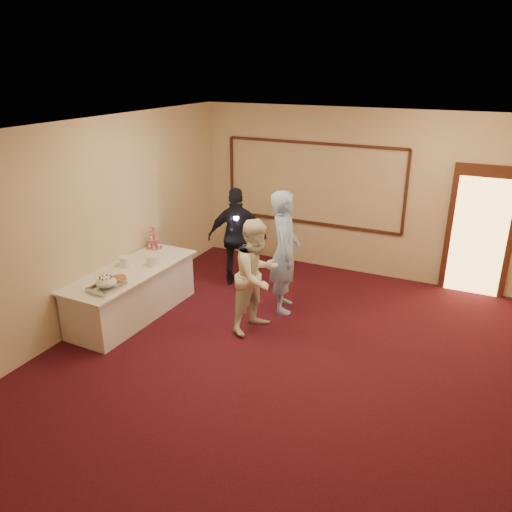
# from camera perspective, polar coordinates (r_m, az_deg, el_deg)

# --- Properties ---
(floor) EXTENTS (7.00, 7.00, 0.00)m
(floor) POSITION_cam_1_polar(r_m,az_deg,el_deg) (6.76, 2.45, -12.02)
(floor) COLOR black
(floor) RESTS_ON ground
(room_walls) EXTENTS (6.04, 7.04, 3.02)m
(room_walls) POSITION_cam_1_polar(r_m,az_deg,el_deg) (5.90, 2.76, 4.67)
(room_walls) COLOR beige
(room_walls) RESTS_ON floor
(wall_molding) EXTENTS (3.45, 0.04, 1.55)m
(wall_molding) POSITION_cam_1_polar(r_m,az_deg,el_deg) (9.42, 6.47, 8.18)
(wall_molding) COLOR #381910
(wall_molding) RESTS_ON room_walls
(doorway) EXTENTS (1.05, 0.07, 2.20)m
(doorway) POSITION_cam_1_polar(r_m,az_deg,el_deg) (9.06, 24.17, 2.49)
(doorway) COLOR #381910
(doorway) RESTS_ON floor
(buffet_table) EXTENTS (0.95, 2.32, 0.77)m
(buffet_table) POSITION_cam_1_polar(r_m,az_deg,el_deg) (7.96, -13.94, -4.06)
(buffet_table) COLOR white
(buffet_table) RESTS_ON floor
(pavlova_tray) EXTENTS (0.37, 0.51, 0.18)m
(pavlova_tray) POSITION_cam_1_polar(r_m,az_deg,el_deg) (7.20, -16.73, -3.11)
(pavlova_tray) COLOR #A8ABAF
(pavlova_tray) RESTS_ON buffet_table
(cupcake_stand) EXTENTS (0.27, 0.27, 0.40)m
(cupcake_stand) POSITION_cam_1_polar(r_m,az_deg,el_deg) (8.60, -11.60, 1.84)
(cupcake_stand) COLOR #DF4A74
(cupcake_stand) RESTS_ON buffet_table
(plate_stack_a) EXTENTS (0.20, 0.20, 0.17)m
(plate_stack_a) POSITION_cam_1_polar(r_m,az_deg,el_deg) (7.91, -14.64, -0.63)
(plate_stack_a) COLOR white
(plate_stack_a) RESTS_ON buffet_table
(plate_stack_b) EXTENTS (0.20, 0.20, 0.16)m
(plate_stack_b) POSITION_cam_1_polar(r_m,az_deg,el_deg) (7.86, -11.71, -0.52)
(plate_stack_b) COLOR white
(plate_stack_b) RESTS_ON buffet_table
(tart) EXTENTS (0.25, 0.25, 0.05)m
(tart) POSITION_cam_1_polar(r_m,az_deg,el_deg) (7.47, -15.39, -2.51)
(tart) COLOR white
(tart) RESTS_ON buffet_table
(man) EXTENTS (0.70, 0.83, 1.94)m
(man) POSITION_cam_1_polar(r_m,az_deg,el_deg) (7.72, 3.30, 0.46)
(man) COLOR #92B9F3
(man) RESTS_ON floor
(woman) EXTENTS (0.85, 0.97, 1.69)m
(woman) POSITION_cam_1_polar(r_m,az_deg,el_deg) (7.16, 0.10, -2.30)
(woman) COLOR white
(woman) RESTS_ON floor
(guest) EXTENTS (1.10, 0.83, 1.74)m
(guest) POSITION_cam_1_polar(r_m,az_deg,el_deg) (8.70, -2.15, 2.20)
(guest) COLOR black
(guest) RESTS_ON floor
(camera_flash) EXTENTS (0.07, 0.04, 0.05)m
(camera_flash) POSITION_cam_1_polar(r_m,az_deg,el_deg) (8.43, -2.29, 4.34)
(camera_flash) COLOR white
(camera_flash) RESTS_ON guest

